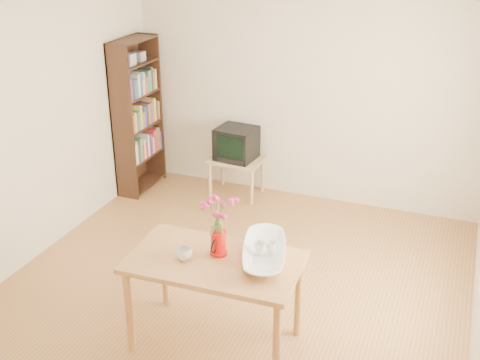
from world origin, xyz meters
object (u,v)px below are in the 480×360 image
at_px(pitcher, 219,244).
at_px(television, 237,143).
at_px(bowl, 265,230).
at_px(table, 215,270).
at_px(mug, 184,254).

bearing_deg(pitcher, television, 111.36).
bearing_deg(television, bowl, -58.12).
relative_size(pitcher, bowl, 0.43).
height_order(table, pitcher, pitcher).
distance_m(pitcher, television, 2.62).
height_order(pitcher, mug, pitcher).
distance_m(bowl, television, 2.67).
relative_size(mug, television, 0.26).
height_order(table, bowl, bowl).
distance_m(pitcher, bowl, 0.37).
relative_size(table, mug, 10.80).
distance_m(table, television, 2.69).
bearing_deg(table, television, 106.32).
xyz_separation_m(table, bowl, (0.32, 0.18, 0.32)).
bearing_deg(pitcher, table, -86.18).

